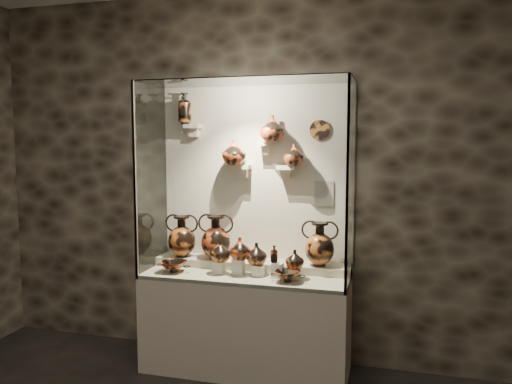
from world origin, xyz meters
TOP-DOWN VIEW (x-y plane):
  - wall_back at (0.00, 2.50)m, footprint 5.00×0.02m
  - plinth at (0.00, 2.18)m, footprint 1.70×0.60m
  - front_tier at (0.00, 2.18)m, footprint 1.68×0.58m
  - rear_tier at (0.00, 2.35)m, footprint 1.70×0.25m
  - back_panel at (0.00, 2.50)m, footprint 1.70×0.03m
  - glass_front at (0.00, 1.88)m, footprint 1.70×0.01m
  - glass_left at (-0.85, 2.18)m, footprint 0.01×0.60m
  - glass_right at (0.85, 2.18)m, footprint 0.01×0.60m
  - glass_top at (0.00, 2.18)m, footprint 1.70×0.60m
  - frame_post_left at (-0.84, 1.89)m, footprint 0.02×0.02m
  - frame_post_right at (0.84, 1.89)m, footprint 0.02×0.02m
  - pedestal_a at (-0.22, 2.13)m, footprint 0.09×0.09m
  - pedestal_b at (-0.05, 2.13)m, footprint 0.09×0.09m
  - pedestal_c at (0.12, 2.13)m, footprint 0.09×0.09m
  - pedestal_d at (0.28, 2.13)m, footprint 0.09×0.09m
  - pedestal_e at (0.42, 2.13)m, footprint 0.09×0.09m
  - bracket_ul at (-0.55, 2.42)m, footprint 0.14×0.12m
  - bracket_ca at (-0.10, 2.42)m, footprint 0.14×0.12m
  - bracket_cb at (0.10, 2.42)m, footprint 0.10×0.12m
  - bracket_cc at (0.28, 2.42)m, footprint 0.14×0.12m
  - amphora_left at (-0.63, 2.32)m, footprint 0.38×0.38m
  - amphora_mid at (-0.31, 2.32)m, footprint 0.39×0.39m
  - amphora_right at (0.59, 2.32)m, footprint 0.33×0.33m
  - jug_a at (-0.20, 2.11)m, footprint 0.22×0.22m
  - jug_b at (-0.03, 2.11)m, footprint 0.22×0.22m
  - jug_c at (0.10, 2.15)m, footprint 0.20×0.20m
  - jug_e at (0.42, 2.12)m, footprint 0.17×0.17m
  - lekythos_small at (0.25, 2.12)m, footprint 0.09×0.09m
  - kylix_left at (-0.59, 2.06)m, footprint 0.31×0.28m
  - kylix_right at (0.38, 2.03)m, footprint 0.33×0.31m
  - lekythos_tall at (-0.62, 2.41)m, footprint 0.13×0.13m
  - ovoid_vase_a at (-0.16, 2.37)m, footprint 0.22×0.22m
  - ovoid_vase_b at (0.18, 2.37)m, footprint 0.26×0.26m
  - ovoid_vase_c at (0.36, 2.38)m, footprint 0.17×0.17m
  - wall_plate at (0.56, 2.47)m, footprint 0.17×0.02m
  - info_placard at (0.60, 2.47)m, footprint 0.16×0.01m

SIDE VIEW (x-z plane):
  - plinth at x=0.00m, z-range 0.00..0.80m
  - front_tier at x=0.00m, z-range 0.80..0.83m
  - rear_tier at x=0.00m, z-range 0.80..0.90m
  - pedestal_e at x=0.42m, z-range 0.83..0.91m
  - pedestal_c at x=0.12m, z-range 0.83..0.92m
  - pedestal_a at x=-0.22m, z-range 0.83..0.93m
  - kylix_right at x=0.38m, z-range 0.83..0.94m
  - kylix_left at x=-0.59m, z-range 0.83..0.94m
  - pedestal_d at x=0.28m, z-range 0.83..0.95m
  - pedestal_b at x=-0.05m, z-range 0.83..0.96m
  - jug_e at x=0.42m, z-range 0.91..1.07m
  - jug_c at x=0.10m, z-range 0.92..1.10m
  - jug_a at x=-0.20m, z-range 0.93..1.11m
  - lekythos_small at x=0.25m, z-range 0.95..1.11m
  - jug_b at x=-0.03m, z-range 0.96..1.14m
  - amphora_right at x=0.59m, z-range 0.90..1.26m
  - amphora_left at x=-0.63m, z-range 0.90..1.27m
  - amphora_mid at x=-0.31m, z-range 0.90..1.28m
  - info_placard at x=0.60m, z-range 1.37..1.59m
  - wall_back at x=0.00m, z-range 0.00..3.20m
  - back_panel at x=0.00m, z-range 0.80..2.40m
  - glass_front at x=0.00m, z-range 0.80..2.40m
  - glass_left at x=-0.85m, z-range 0.80..2.40m
  - glass_right at x=0.85m, z-range 0.80..2.40m
  - frame_post_left at x=-0.84m, z-range 0.80..2.40m
  - frame_post_right at x=0.84m, z-range 0.80..2.40m
  - bracket_ca at x=-0.10m, z-range 1.68..1.72m
  - bracket_cc at x=0.28m, z-range 1.68..1.72m
  - ovoid_vase_c at x=0.36m, z-range 1.72..1.90m
  - ovoid_vase_a at x=-0.16m, z-range 1.72..1.93m
  - bracket_cb at x=0.10m, z-range 1.88..1.92m
  - wall_plate at x=0.56m, z-range 1.93..2.10m
  - ovoid_vase_b at x=0.18m, z-range 1.92..2.14m
  - bracket_ul at x=-0.55m, z-range 2.03..2.07m
  - lekythos_tall at x=-0.62m, z-range 2.07..2.38m
  - glass_top at x=0.00m, z-range 2.39..2.40m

